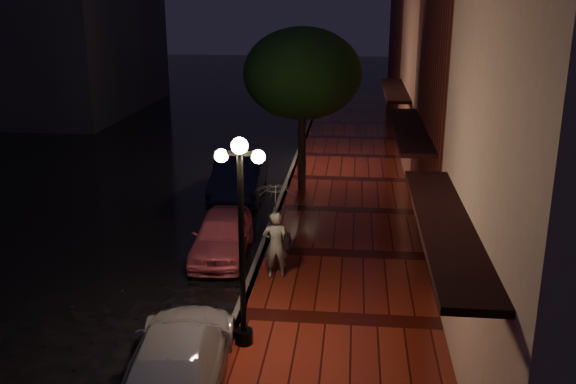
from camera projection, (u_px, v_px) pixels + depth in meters
The scene contains 14 objects.
ground at pixel (262, 255), 17.98m from camera, with size 120.00×120.00×0.00m, color black.
sidewalk at pixel (343, 255), 17.73m from camera, with size 4.50×60.00×0.15m, color #4C130D.
curb at pixel (262, 252), 17.96m from camera, with size 0.25×60.00×0.15m, color #595451.
storefront_mid at pixel (523, 51), 17.55m from camera, with size 5.00×8.00×11.00m, color #511914.
storefront_far at pixel (471, 60), 25.44m from camera, with size 5.00×8.00×9.00m, color #8C5951.
storefront_extra at pixel (441, 32), 34.79m from camera, with size 5.00×12.00×10.00m, color #511914.
streetlamp_near at pixel (241, 231), 12.43m from camera, with size 0.96×0.36×4.31m.
streetlamp_far at pixel (302, 108), 25.72m from camera, with size 0.96×0.36×4.31m.
street_tree at pixel (303, 76), 22.35m from camera, with size 4.16×4.16×5.80m.
pink_car at pixel (222, 235), 17.71m from camera, with size 1.49×3.70×1.26m, color #C65164.
navy_car at pixel (240, 175), 23.00m from camera, with size 1.67×4.80×1.58m, color black.
silver_car at pixel (179, 357), 11.74m from camera, with size 1.79×4.41×1.28m, color #B8B7BF.
woman_with_umbrella at pixel (276, 217), 15.77m from camera, with size 1.01×1.03×2.43m.
parking_meter at pixel (272, 234), 16.66m from camera, with size 0.15×0.12×1.44m.
Camera 1 is at (2.47, -16.48, 7.01)m, focal length 40.00 mm.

